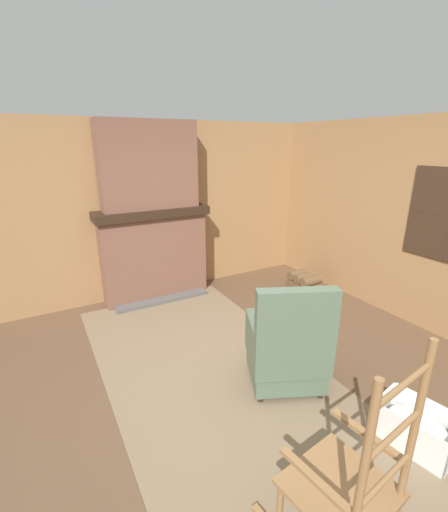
{
  "coord_description": "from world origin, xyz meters",
  "views": [
    {
      "loc": [
        2.11,
        -1.36,
        2.1
      ],
      "look_at": [
        -1.04,
        0.4,
        0.9
      ],
      "focal_mm": 24.0,
      "sensor_mm": 36.0,
      "label": 1
    }
  ],
  "objects_px": {
    "laundry_basket": "(417,427)",
    "decorative_plate_on_mantel": "(144,199)",
    "firewood_stack": "(304,281)",
    "storage_case": "(178,201)",
    "rocking_chair": "(347,494)",
    "armchair": "(287,350)",
    "oil_lamp_vase": "(108,205)"
  },
  "relations": [
    {
      "from": "firewood_stack",
      "to": "laundry_basket",
      "type": "height_order",
      "value": "laundry_basket"
    },
    {
      "from": "storage_case",
      "to": "decorative_plate_on_mantel",
      "type": "relative_size",
      "value": 0.78
    },
    {
      "from": "firewood_stack",
      "to": "storage_case",
      "type": "height_order",
      "value": "storage_case"
    },
    {
      "from": "rocking_chair",
      "to": "firewood_stack",
      "type": "distance_m",
      "value": 3.54
    },
    {
      "from": "firewood_stack",
      "to": "oil_lamp_vase",
      "type": "xyz_separation_m",
      "value": [
        -0.9,
        -2.54,
        1.22
      ]
    },
    {
      "from": "laundry_basket",
      "to": "oil_lamp_vase",
      "type": "height_order",
      "value": "oil_lamp_vase"
    },
    {
      "from": "oil_lamp_vase",
      "to": "storage_case",
      "type": "distance_m",
      "value": 0.94
    },
    {
      "from": "rocking_chair",
      "to": "oil_lamp_vase",
      "type": "distance_m",
      "value": 3.78
    },
    {
      "from": "armchair",
      "to": "rocking_chair",
      "type": "bearing_deg",
      "value": 177.77
    },
    {
      "from": "armchair",
      "to": "firewood_stack",
      "type": "height_order",
      "value": "armchair"
    },
    {
      "from": "oil_lamp_vase",
      "to": "decorative_plate_on_mantel",
      "type": "xyz_separation_m",
      "value": [
        -0.02,
        0.48,
        0.04
      ]
    },
    {
      "from": "laundry_basket",
      "to": "oil_lamp_vase",
      "type": "bearing_deg",
      "value": -158.22
    },
    {
      "from": "storage_case",
      "to": "firewood_stack",
      "type": "bearing_deg",
      "value": 60.65
    },
    {
      "from": "oil_lamp_vase",
      "to": "storage_case",
      "type": "xyz_separation_m",
      "value": [
        0.0,
        0.94,
        -0.02
      ]
    },
    {
      "from": "armchair",
      "to": "laundry_basket",
      "type": "bearing_deg",
      "value": -131.48
    },
    {
      "from": "rocking_chair",
      "to": "storage_case",
      "type": "bearing_deg",
      "value": -17.02
    },
    {
      "from": "armchair",
      "to": "rocking_chair",
      "type": "distance_m",
      "value": 1.34
    },
    {
      "from": "rocking_chair",
      "to": "laundry_basket",
      "type": "height_order",
      "value": "rocking_chair"
    },
    {
      "from": "storage_case",
      "to": "decorative_plate_on_mantel",
      "type": "distance_m",
      "value": 0.47
    },
    {
      "from": "firewood_stack",
      "to": "laundry_basket",
      "type": "xyz_separation_m",
      "value": [
        2.51,
        -1.18,
        0.02
      ]
    },
    {
      "from": "firewood_stack",
      "to": "oil_lamp_vase",
      "type": "bearing_deg",
      "value": -109.49
    },
    {
      "from": "oil_lamp_vase",
      "to": "decorative_plate_on_mantel",
      "type": "relative_size",
      "value": 0.9
    },
    {
      "from": "laundry_basket",
      "to": "storage_case",
      "type": "relative_size",
      "value": 2.8
    },
    {
      "from": "rocking_chair",
      "to": "armchair",
      "type": "bearing_deg",
      "value": -34.33
    },
    {
      "from": "storage_case",
      "to": "decorative_plate_on_mantel",
      "type": "bearing_deg",
      "value": -92.48
    },
    {
      "from": "laundry_basket",
      "to": "rocking_chair",
      "type": "bearing_deg",
      "value": -76.74
    },
    {
      "from": "armchair",
      "to": "storage_case",
      "type": "relative_size",
      "value": 5.07
    },
    {
      "from": "armchair",
      "to": "firewood_stack",
      "type": "bearing_deg",
      "value": -21.36
    },
    {
      "from": "rocking_chair",
      "to": "decorative_plate_on_mantel",
      "type": "height_order",
      "value": "decorative_plate_on_mantel"
    },
    {
      "from": "rocking_chair",
      "to": "laundry_basket",
      "type": "relative_size",
      "value": 2.32
    },
    {
      "from": "laundry_basket",
      "to": "decorative_plate_on_mantel",
      "type": "bearing_deg",
      "value": -165.52
    },
    {
      "from": "rocking_chair",
      "to": "oil_lamp_vase",
      "type": "xyz_separation_m",
      "value": [
        -3.65,
        -0.33,
        0.92
      ]
    }
  ]
}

